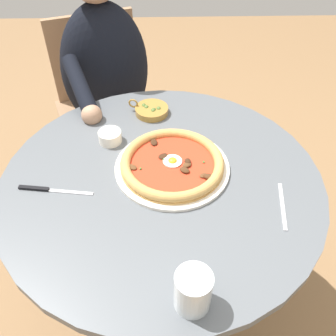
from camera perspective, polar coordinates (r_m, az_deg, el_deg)
name	(u,v)px	position (r m, az deg, el deg)	size (l,w,h in m)	color
ground_plane	(163,299)	(1.65, -0.83, -19.68)	(6.00, 6.00, 0.02)	olive
dining_table	(161,217)	(1.18, -1.11, -7.53)	(0.91, 0.91, 0.72)	#565B60
pizza_on_plate	(171,164)	(1.06, 0.47, 0.63)	(0.33, 0.33, 0.04)	white
water_glass	(191,292)	(0.79, 3.58, -18.67)	(0.08, 0.08, 0.10)	silver
steak_knife	(43,189)	(1.06, -18.74, -3.15)	(0.04, 0.21, 0.01)	silver
ramekin_capers	(109,136)	(1.16, -9.14, 4.86)	(0.07, 0.07, 0.04)	white
olive_pan	(150,110)	(1.28, -2.76, 8.95)	(0.11, 0.14, 0.05)	olive
fork_utensil	(281,206)	(1.01, 17.12, -5.62)	(0.16, 0.04, 0.00)	#BCBCC1
diner_person	(110,113)	(1.66, -8.95, 8.35)	(0.56, 0.41, 1.17)	#282833
cafe_chair_diner	(102,96)	(1.78, -10.12, 10.98)	(0.56, 0.56, 0.86)	#957050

